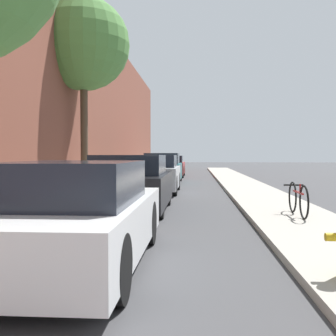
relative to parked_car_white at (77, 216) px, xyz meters
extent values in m
plane|color=#3D3D3F|center=(0.82, 9.94, -0.66)|extent=(120.00, 120.00, 0.00)
cube|color=#9E998E|center=(-2.08, 9.94, -0.60)|extent=(2.00, 52.00, 0.12)
cube|color=#9E998E|center=(3.72, 9.94, -0.60)|extent=(2.00, 52.00, 0.12)
cube|color=brown|center=(-3.43, 9.94, 3.33)|extent=(0.70, 52.00, 7.99)
cylinder|color=black|center=(-0.77, 1.36, -0.31)|extent=(0.22, 0.70, 0.70)
cylinder|color=black|center=(0.77, 1.36, -0.31)|extent=(0.22, 0.70, 0.70)
cylinder|color=black|center=(0.77, -1.28, -0.31)|extent=(0.22, 0.70, 0.70)
cube|color=silver|center=(0.00, 0.04, -0.13)|extent=(1.75, 4.25, 0.67)
cube|color=black|center=(0.00, -0.13, 0.46)|extent=(1.54, 2.21, 0.52)
cylinder|color=black|center=(-0.95, 6.42, -0.35)|extent=(0.22, 0.62, 0.62)
cylinder|color=black|center=(0.71, 6.42, -0.35)|extent=(0.22, 0.62, 0.62)
cylinder|color=black|center=(-0.95, 3.94, -0.35)|extent=(0.22, 0.62, 0.62)
cylinder|color=black|center=(0.71, 3.94, -0.35)|extent=(0.22, 0.62, 0.62)
cube|color=black|center=(-0.12, 5.18, -0.09)|extent=(1.89, 4.00, 0.79)
cube|color=black|center=(-0.12, 5.02, 0.55)|extent=(1.66, 2.08, 0.49)
cylinder|color=black|center=(-0.71, 11.47, -0.30)|extent=(0.22, 0.72, 0.72)
cylinder|color=black|center=(0.78, 11.47, -0.30)|extent=(0.22, 0.72, 0.72)
cylinder|color=black|center=(-0.71, 9.03, -0.30)|extent=(0.22, 0.72, 0.72)
cylinder|color=black|center=(0.78, 9.03, -0.30)|extent=(0.22, 0.72, 0.72)
cube|color=silver|center=(0.03, 10.25, -0.07)|extent=(1.69, 3.94, 0.79)
cube|color=black|center=(0.03, 10.09, 0.55)|extent=(1.49, 2.05, 0.46)
cylinder|color=black|center=(-0.99, 16.90, -0.31)|extent=(0.22, 0.71, 0.71)
cylinder|color=black|center=(0.67, 16.90, -0.31)|extent=(0.22, 0.71, 0.71)
cylinder|color=black|center=(-0.99, 14.30, -0.31)|extent=(0.22, 0.71, 0.71)
cylinder|color=black|center=(0.67, 14.30, -0.31)|extent=(0.22, 0.71, 0.71)
cube|color=#1E6066|center=(-0.16, 15.60, -0.07)|extent=(1.88, 4.20, 0.80)
cube|color=black|center=(-0.16, 15.43, 0.60)|extent=(1.66, 2.19, 0.54)
cylinder|color=black|center=(-0.80, 22.59, -0.30)|extent=(0.22, 0.72, 0.72)
cylinder|color=black|center=(0.69, 22.59, -0.30)|extent=(0.22, 0.72, 0.72)
cylinder|color=black|center=(-0.80, 19.80, -0.30)|extent=(0.22, 0.72, 0.72)
cylinder|color=black|center=(0.69, 19.80, -0.30)|extent=(0.22, 0.72, 0.72)
cube|color=maroon|center=(-0.06, 21.19, -0.09)|extent=(1.69, 4.49, 0.74)
cube|color=black|center=(-0.06, 21.01, 0.50)|extent=(1.48, 2.34, 0.45)
cylinder|color=#4C3A2B|center=(-2.54, 9.41, 1.68)|extent=(0.27, 0.27, 4.44)
sphere|color=#4C7F3D|center=(-2.54, 9.41, 4.82)|extent=(3.36, 3.36, 3.36)
cylinder|color=gold|center=(3.03, -0.65, -0.09)|extent=(0.15, 0.09, 0.09)
torus|color=black|center=(3.79, 4.35, -0.18)|extent=(0.05, 0.72, 0.72)
torus|color=black|center=(3.78, 3.31, -0.18)|extent=(0.05, 0.72, 0.72)
cube|color=maroon|center=(3.78, 3.83, -0.02)|extent=(0.05, 0.87, 0.04)
cylinder|color=maroon|center=(3.78, 3.65, 0.08)|extent=(0.04, 0.04, 0.20)
cube|color=black|center=(3.79, 4.27, 0.10)|extent=(0.44, 0.04, 0.04)
camera|label=1|loc=(1.55, -5.13, 0.81)|focal=43.07mm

